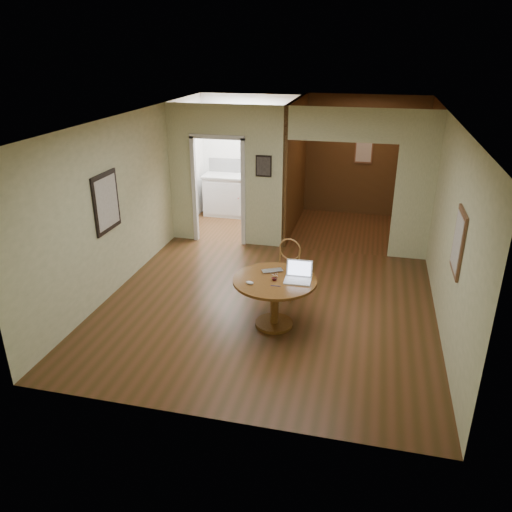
% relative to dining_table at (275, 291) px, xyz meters
% --- Properties ---
extents(floor, '(5.00, 5.00, 0.00)m').
position_rel_dining_table_xyz_m(floor, '(-0.22, 0.44, -0.54)').
color(floor, '#412B12').
rests_on(floor, ground).
extents(room_shell, '(5.20, 7.50, 5.00)m').
position_rel_dining_table_xyz_m(room_shell, '(-0.69, 3.54, 0.75)').
color(room_shell, white).
rests_on(room_shell, ground).
extents(dining_table, '(1.16, 1.16, 0.72)m').
position_rel_dining_table_xyz_m(dining_table, '(0.00, 0.00, 0.00)').
color(dining_table, brown).
rests_on(dining_table, ground).
extents(chair, '(0.47, 0.47, 0.94)m').
position_rel_dining_table_xyz_m(chair, '(0.01, 0.94, -0.01)').
color(chair, '#955635').
rests_on(chair, ground).
extents(open_laptop, '(0.37, 0.32, 0.25)m').
position_rel_dining_table_xyz_m(open_laptop, '(0.31, 0.07, 0.25)').
color(open_laptop, silver).
rests_on(open_laptop, dining_table).
extents(closed_laptop, '(0.35, 0.31, 0.02)m').
position_rel_dining_table_xyz_m(closed_laptop, '(-0.07, 0.20, 0.20)').
color(closed_laptop, silver).
rests_on(closed_laptop, dining_table).
extents(mouse, '(0.12, 0.07, 0.05)m').
position_rel_dining_table_xyz_m(mouse, '(-0.30, -0.23, 0.21)').
color(mouse, silver).
rests_on(mouse, dining_table).
extents(wine_glass, '(0.08, 0.08, 0.09)m').
position_rel_dining_table_xyz_m(wine_glass, '(0.00, -0.03, 0.23)').
color(wine_glass, white).
rests_on(wine_glass, dining_table).
extents(pen, '(0.13, 0.02, 0.01)m').
position_rel_dining_table_xyz_m(pen, '(0.05, -0.20, 0.19)').
color(pen, navy).
rests_on(pen, dining_table).
extents(kitchen_cabinet, '(2.06, 0.60, 0.94)m').
position_rel_dining_table_xyz_m(kitchen_cabinet, '(-1.57, 4.64, -0.06)').
color(kitchen_cabinet, silver).
rests_on(kitchen_cabinet, ground).
extents(grocery_bag, '(0.36, 0.34, 0.29)m').
position_rel_dining_table_xyz_m(grocery_bag, '(-1.23, 4.64, 0.55)').
color(grocery_bag, '#C6B291').
rests_on(grocery_bag, kitchen_cabinet).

